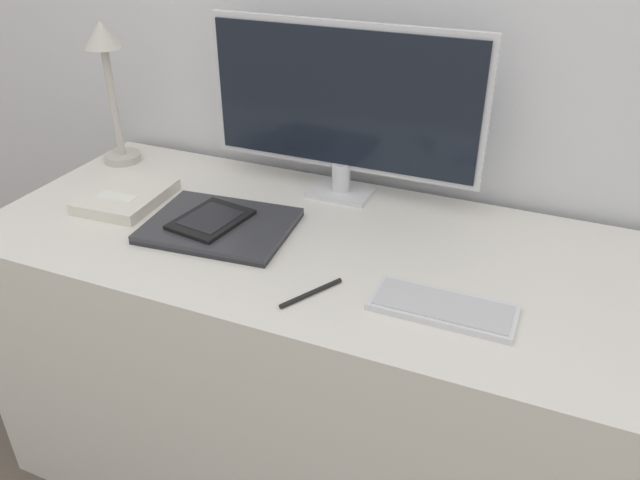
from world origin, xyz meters
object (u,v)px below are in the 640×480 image
laptop (220,226)px  notebook (126,196)px  pen (311,293)px  monitor (343,105)px  ereader (211,219)px  desk_lamp (108,71)px  keyboard (443,307)px

laptop → notebook: size_ratio=1.48×
pen → monitor: bearing=104.0°
ereader → desk_lamp: 0.54m
ereader → notebook: (-0.26, 0.04, -0.01)m
laptop → keyboard: bearing=-11.0°
pen → desk_lamp: bearing=152.4°
ereader → monitor: bearing=54.5°
desk_lamp → pen: 0.87m
monitor → desk_lamp: (-0.63, -0.04, 0.02)m
keyboard → laptop: 0.54m
laptop → ereader: bearing=-163.9°
keyboard → laptop: bearing=169.0°
ereader → desk_lamp: desk_lamp is taller
monitor → ereader: monitor is taller
laptop → ereader: 0.02m
monitor → keyboard: bearing=-47.6°
monitor → notebook: 0.56m
ereader → desk_lamp: size_ratio=0.49×
notebook → pen: bearing=-18.0°
laptop → notebook: notebook is taller
ereader → laptop: bearing=16.1°
keyboard → notebook: (-0.81, 0.14, 0.01)m
keyboard → desk_lamp: bearing=161.0°
keyboard → notebook: 0.82m
monitor → ereader: size_ratio=3.63×
monitor → laptop: (-0.18, -0.28, -0.22)m
laptop → notebook: bearing=173.4°
laptop → desk_lamp: (-0.45, 0.24, 0.24)m
keyboard → laptop: size_ratio=0.79×
monitor → desk_lamp: size_ratio=1.78×
laptop → desk_lamp: 0.56m
desk_lamp → monitor: bearing=3.7°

